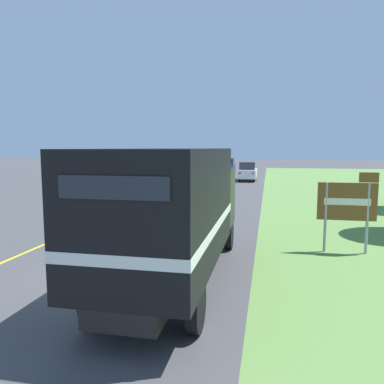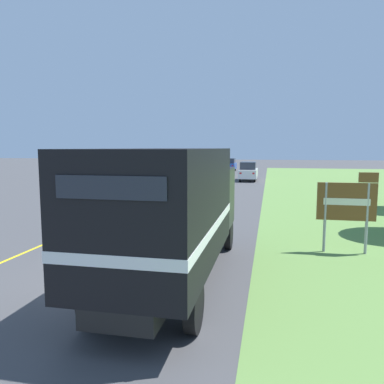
% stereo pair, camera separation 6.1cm
% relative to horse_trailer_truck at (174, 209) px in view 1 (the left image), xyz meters
% --- Properties ---
extents(ground_plane, '(200.00, 200.00, 0.00)m').
position_rel_horse_trailer_truck_xyz_m(ground_plane, '(-1.79, 0.25, -1.92)').
color(ground_plane, '#444447').
extents(edge_line_yellow, '(0.12, 69.78, 0.01)m').
position_rel_horse_trailer_truck_xyz_m(edge_line_yellow, '(-5.49, 20.99, -1.92)').
color(edge_line_yellow, yellow).
rests_on(edge_line_yellow, ground).
extents(centre_dash_near, '(0.12, 2.60, 0.01)m').
position_rel_horse_trailer_truck_xyz_m(centre_dash_near, '(-1.79, 0.90, -1.92)').
color(centre_dash_near, white).
rests_on(centre_dash_near, ground).
extents(centre_dash_mid_a, '(0.12, 2.60, 0.01)m').
position_rel_horse_trailer_truck_xyz_m(centre_dash_mid_a, '(-1.79, 7.50, -1.92)').
color(centre_dash_mid_a, white).
rests_on(centre_dash_mid_a, ground).
extents(centre_dash_mid_b, '(0.12, 2.60, 0.01)m').
position_rel_horse_trailer_truck_xyz_m(centre_dash_mid_b, '(-1.79, 14.10, -1.92)').
color(centre_dash_mid_b, white).
rests_on(centre_dash_mid_b, ground).
extents(centre_dash_far, '(0.12, 2.60, 0.01)m').
position_rel_horse_trailer_truck_xyz_m(centre_dash_far, '(-1.79, 20.70, -1.92)').
color(centre_dash_far, white).
rests_on(centre_dash_far, ground).
extents(centre_dash_farthest, '(0.12, 2.60, 0.01)m').
position_rel_horse_trailer_truck_xyz_m(centre_dash_farthest, '(-1.79, 27.30, -1.92)').
color(centre_dash_farthest, white).
rests_on(centre_dash_farthest, ground).
extents(horse_trailer_truck, '(2.38, 7.96, 3.40)m').
position_rel_horse_trailer_truck_xyz_m(horse_trailer_truck, '(0.00, 0.00, 0.00)').
color(horse_trailer_truck, black).
rests_on(horse_trailer_truck, ground).
extents(lead_car_white, '(1.80, 3.91, 1.96)m').
position_rel_horse_trailer_truck_xyz_m(lead_car_white, '(-3.84, 18.59, -0.93)').
color(lead_car_white, black).
rests_on(lead_car_white, ground).
extents(lead_car_white_ahead, '(1.80, 4.58, 1.96)m').
position_rel_horse_trailer_truck_xyz_m(lead_car_white_ahead, '(0.15, 30.26, -0.93)').
color(lead_car_white_ahead, black).
rests_on(lead_car_white_ahead, ground).
extents(lead_car_blue_ahead, '(1.80, 4.09, 1.89)m').
position_rel_horse_trailer_truck_xyz_m(lead_car_blue_ahead, '(-3.45, 45.84, -0.96)').
color(lead_car_blue_ahead, black).
rests_on(lead_car_blue_ahead, ground).
extents(highway_sign, '(1.83, 0.09, 2.65)m').
position_rel_horse_trailer_truck_xyz_m(highway_sign, '(4.82, 3.81, -0.29)').
color(highway_sign, '#9E9EA3').
rests_on(highway_sign, ground).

